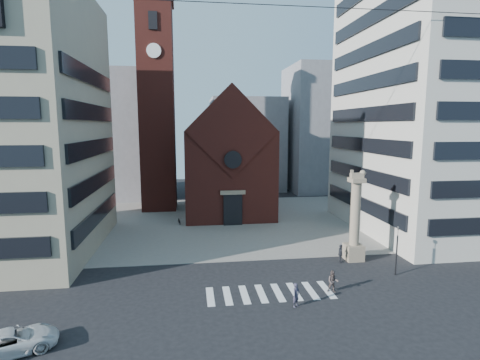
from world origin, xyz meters
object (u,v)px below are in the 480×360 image
(white_car, at_px, (11,342))
(pedestrian_2, at_px, (341,254))
(scooter_0, at_px, (179,221))
(traffic_light, at_px, (397,249))
(pedestrian_1, at_px, (333,281))
(pedestrian_0, at_px, (296,295))
(lion_column, at_px, (355,225))

(white_car, distance_m, pedestrian_2, 26.36)
(pedestrian_2, xyz_separation_m, scooter_0, (-15.30, 15.97, -0.41))
(traffic_light, height_order, pedestrian_1, traffic_light)
(traffic_light, relative_size, pedestrian_0, 2.49)
(traffic_light, height_order, pedestrian_0, traffic_light)
(lion_column, bearing_deg, pedestrian_1, -125.46)
(lion_column, bearing_deg, pedestrian_0, -134.03)
(traffic_light, distance_m, scooter_0, 27.09)
(white_car, xyz_separation_m, pedestrian_2, (23.97, 10.97, 0.19))
(lion_column, relative_size, white_car, 1.76)
(pedestrian_0, bearing_deg, scooter_0, 70.23)
(lion_column, xyz_separation_m, white_car, (-25.51, -11.55, -2.77))
(traffic_light, xyz_separation_m, white_car, (-27.50, -7.55, -1.60))
(pedestrian_0, height_order, pedestrian_1, pedestrian_0)
(pedestrian_1, height_order, pedestrian_2, pedestrian_2)
(white_car, distance_m, pedestrian_1, 21.52)
(lion_column, bearing_deg, pedestrian_2, -159.44)
(lion_column, height_order, white_car, lion_column)
(pedestrian_0, distance_m, pedestrian_1, 3.93)
(white_car, bearing_deg, pedestrian_0, -103.83)
(pedestrian_0, bearing_deg, pedestrian_2, 9.91)
(white_car, bearing_deg, pedestrian_2, -89.65)
(lion_column, relative_size, pedestrian_2, 4.94)
(pedestrian_2, bearing_deg, white_car, 122.15)
(lion_column, relative_size, pedestrian_0, 5.03)
(traffic_light, relative_size, white_car, 0.87)
(white_car, distance_m, pedestrian_0, 17.74)
(pedestrian_2, distance_m, scooter_0, 22.12)
(pedestrian_0, relative_size, pedestrian_1, 1.00)
(pedestrian_0, relative_size, pedestrian_2, 0.98)
(traffic_light, height_order, pedestrian_2, traffic_light)
(lion_column, distance_m, pedestrian_1, 8.36)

